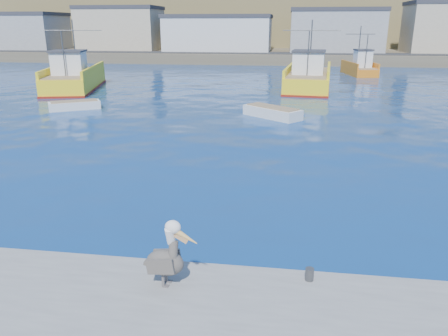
% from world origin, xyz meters
% --- Properties ---
extents(ground, '(260.00, 260.00, 0.00)m').
position_xyz_m(ground, '(0.00, 0.00, 0.00)').
color(ground, navy).
rests_on(ground, ground).
extents(dock_bollards, '(36.20, 0.20, 0.30)m').
position_xyz_m(dock_bollards, '(0.60, -3.40, 0.65)').
color(dock_bollards, '#4C4C4C').
rests_on(dock_bollards, dock).
extents(far_shore, '(200.00, 81.00, 24.00)m').
position_xyz_m(far_shore, '(0.00, 109.20, 8.98)').
color(far_shore, brown).
rests_on(far_shore, ground).
extents(trawler_yellow_a, '(6.84, 12.66, 6.61)m').
position_xyz_m(trawler_yellow_a, '(-18.41, 28.51, 1.08)').
color(trawler_yellow_a, yellow).
rests_on(trawler_yellow_a, ground).
extents(trawler_yellow_b, '(5.66, 12.28, 6.60)m').
position_xyz_m(trawler_yellow_b, '(4.34, 32.08, 1.08)').
color(trawler_yellow_b, yellow).
rests_on(trawler_yellow_b, ground).
extents(boat_orange, '(3.89, 7.50, 5.93)m').
position_xyz_m(boat_orange, '(11.25, 45.59, 0.98)').
color(boat_orange, orange).
rests_on(boat_orange, ground).
extents(skiff_left, '(3.81, 3.02, 0.80)m').
position_xyz_m(skiff_left, '(-13.48, 18.36, 0.26)').
color(skiff_left, silver).
rests_on(skiff_left, ground).
extents(skiff_mid, '(4.20, 3.85, 0.92)m').
position_xyz_m(skiff_mid, '(1.36, 17.50, 0.29)').
color(skiff_mid, silver).
rests_on(skiff_mid, ground).
extents(pelican, '(1.30, 0.60, 1.60)m').
position_xyz_m(pelican, '(-0.18, -4.03, 1.18)').
color(pelican, '#595451').
rests_on(pelican, dock).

